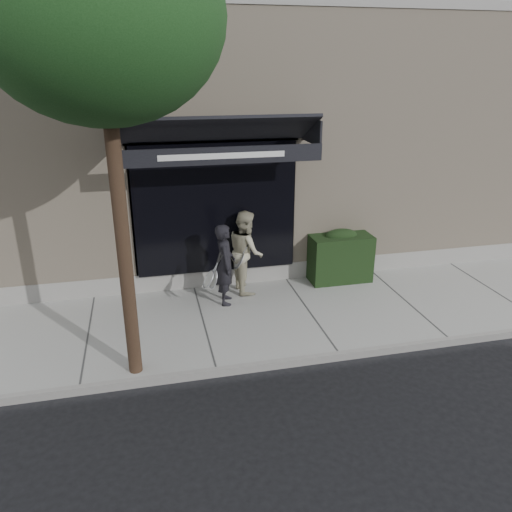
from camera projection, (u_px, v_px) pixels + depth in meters
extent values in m
plane|color=black|center=(308.00, 316.00, 9.50)|extent=(80.00, 80.00, 0.00)
cube|color=#9B9B95|center=(308.00, 313.00, 9.47)|extent=(20.00, 3.00, 0.12)
cube|color=gray|center=(339.00, 356.00, 8.06)|extent=(20.00, 0.10, 0.14)
cube|color=beige|center=(251.00, 135.00, 13.05)|extent=(14.00, 7.00, 5.50)
cube|color=gray|center=(284.00, 270.00, 10.95)|extent=(14.02, 0.42, 0.50)
cube|color=gray|center=(290.00, 0.00, 9.00)|extent=(14.30, 0.35, 0.18)
cube|color=black|center=(215.00, 208.00, 9.94)|extent=(3.20, 0.30, 2.60)
cube|color=gray|center=(133.00, 211.00, 9.74)|extent=(0.08, 0.40, 2.60)
cube|color=gray|center=(290.00, 201.00, 10.41)|extent=(0.08, 0.40, 2.60)
cube|color=gray|center=(212.00, 138.00, 9.60)|extent=(3.36, 0.40, 0.12)
cube|color=black|center=(217.00, 129.00, 8.87)|extent=(3.60, 1.03, 0.55)
cube|color=black|center=(222.00, 156.00, 8.55)|extent=(3.60, 0.05, 0.30)
cube|color=white|center=(223.00, 156.00, 8.52)|extent=(2.20, 0.01, 0.10)
cube|color=black|center=(114.00, 137.00, 8.52)|extent=(0.04, 1.00, 0.45)
cube|color=black|center=(312.00, 131.00, 9.27)|extent=(0.04, 1.00, 0.45)
cube|color=black|center=(339.00, 258.00, 10.64)|extent=(1.30, 0.70, 1.00)
ellipsoid|color=black|center=(341.00, 235.00, 10.46)|extent=(0.71, 0.38, 0.27)
cylinder|color=black|center=(122.00, 228.00, 6.78)|extent=(0.20, 0.20, 4.80)
ellipsoid|color=#153613|center=(100.00, 16.00, 5.84)|extent=(3.00, 3.00, 2.55)
imported|color=black|center=(225.00, 264.00, 9.49)|extent=(0.46, 0.63, 1.59)
torus|color=silver|center=(213.00, 279.00, 9.15)|extent=(0.19, 0.32, 0.30)
cylinder|color=silver|center=(213.00, 279.00, 9.15)|extent=(0.15, 0.28, 0.26)
cylinder|color=silver|center=(213.00, 279.00, 9.15)|extent=(0.18, 0.06, 0.07)
cylinder|color=black|center=(213.00, 279.00, 9.15)|extent=(0.20, 0.08, 0.09)
torus|color=silver|center=(209.00, 279.00, 9.16)|extent=(0.22, 0.33, 0.27)
cylinder|color=silver|center=(209.00, 279.00, 9.16)|extent=(0.18, 0.29, 0.23)
cylinder|color=silver|center=(209.00, 279.00, 9.16)|extent=(0.16, 0.04, 0.11)
cylinder|color=black|center=(209.00, 279.00, 9.16)|extent=(0.19, 0.06, 0.13)
imported|color=#BAB395|center=(246.00, 251.00, 10.02)|extent=(0.68, 0.85, 1.68)
torus|color=silver|center=(239.00, 261.00, 9.82)|extent=(0.17, 0.31, 0.28)
cylinder|color=silver|center=(239.00, 261.00, 9.82)|extent=(0.14, 0.27, 0.24)
cylinder|color=silver|center=(239.00, 261.00, 9.82)|extent=(0.17, 0.02, 0.11)
cylinder|color=black|center=(239.00, 261.00, 9.82)|extent=(0.19, 0.03, 0.13)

